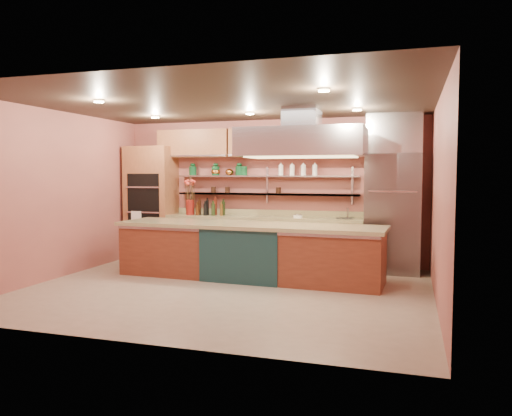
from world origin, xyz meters
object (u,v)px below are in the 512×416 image
(flower_vase, at_px, (190,207))
(green_canister, at_px, (244,171))
(refrigerator, at_px, (393,213))
(island, at_px, (248,251))
(copper_kettle, at_px, (229,172))
(kitchen_scale, at_px, (298,215))

(flower_vase, xyz_separation_m, green_canister, (1.05, 0.22, 0.72))
(refrigerator, distance_m, flower_vase, 3.91)
(island, distance_m, copper_kettle, 2.18)
(island, distance_m, kitchen_scale, 1.48)
(island, bearing_deg, flower_vase, 144.75)
(kitchen_scale, relative_size, green_canister, 0.84)
(island, bearing_deg, refrigerator, 31.49)
(kitchen_scale, xyz_separation_m, green_canister, (-1.15, 0.22, 0.83))
(kitchen_scale, height_order, copper_kettle, copper_kettle)
(green_canister, bearing_deg, kitchen_scale, -10.81)
(flower_vase, height_order, copper_kettle, copper_kettle)
(copper_kettle, bearing_deg, green_canister, 0.00)
(island, relative_size, flower_vase, 14.69)
(copper_kettle, xyz_separation_m, green_canister, (0.30, 0.00, 0.02))
(refrigerator, xyz_separation_m, kitchen_scale, (-1.71, 0.01, -0.08))
(flower_vase, bearing_deg, kitchen_scale, 0.00)
(refrigerator, height_order, island, refrigerator)
(green_canister, bearing_deg, copper_kettle, 180.00)
(refrigerator, relative_size, green_canister, 11.78)
(kitchen_scale, bearing_deg, flower_vase, 171.22)
(kitchen_scale, bearing_deg, island, -122.92)
(flower_vase, bearing_deg, copper_kettle, 16.17)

